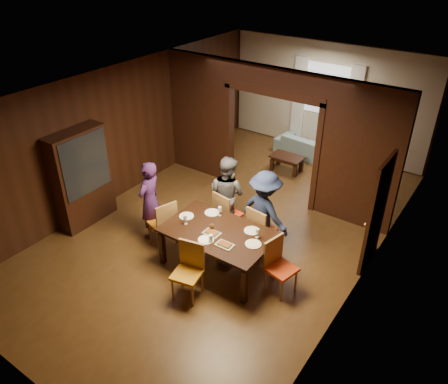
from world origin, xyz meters
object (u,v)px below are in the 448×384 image
Objects in this scene: person_purple at (150,200)px; person_navy at (264,212)px; chair_far_l at (228,213)px; person_grey at (227,194)px; dining_table at (218,249)px; chair_near at (187,273)px; coffee_table at (287,163)px; chair_left at (162,222)px; sofa at (312,148)px; chair_far_r at (262,228)px; chair_right at (281,267)px; hutch at (82,178)px.

person_navy is (1.99, 0.90, 0.01)m from person_purple.
chair_far_l is at bearing 13.41° from person_navy.
person_grey is 0.84× the size of dining_table.
chair_far_l and chair_near have the same top height.
coffee_table is 0.82× the size of chair_near.
dining_table is at bearing 123.74° from chair_far_l.
coffee_table is at bearing -74.51° from chair_far_l.
person_grey is 0.92m from person_navy.
coffee_table is 4.06m from chair_left.
sofa reaches higher than coffee_table.
chair_far_l is (0.13, -0.14, -0.32)m from person_grey.
sofa is 4.25m from chair_far_r.
chair_left is 2.48m from chair_right.
chair_right is at bearing 111.00° from chair_left.
chair_far_r is at bearing 136.22° from chair_left.
chair_far_l is at bearing 25.54° from hutch.
chair_far_l is at bearing 137.17° from person_grey.
chair_left reaches higher than dining_table.
chair_far_l is (0.32, -3.05, 0.28)m from coffee_table.
person_purple is 5.11m from sofa.
chair_near is (0.03, -0.91, 0.10)m from dining_table.
person_navy reaches higher than person_purple.
person_navy is at bearing 66.94° from chair_near.
person_grey is at bearing -86.24° from coffee_table.
hutch reaches higher than person_grey.
person_navy is 4.19m from sofa.
dining_table is 1.96× the size of chair_left.
chair_left is at bearing 88.06° from sofa.
sofa is 5.10m from chair_left.
chair_right is (1.74, -4.91, 0.20)m from sofa.
chair_right reaches higher than dining_table.
chair_far_r is at bearing 171.43° from person_grey.
person_purple is 0.80× the size of hutch.
coffee_table is at bearing 158.84° from person_purple.
person_grey is 0.80× the size of hutch.
sofa is (-0.90, 4.06, -0.52)m from person_navy.
person_purple is at bearing 179.28° from dining_table.
chair_far_l is at bearing 114.22° from dining_table.
chair_far_r is at bearing 59.95° from chair_right.
hutch is (-2.66, -1.27, 0.52)m from chair_far_l.
sofa is 2.46× the size of coffee_table.
person_navy is 0.82× the size of sofa.
sofa is at bearing -70.27° from chair_far_r.
person_navy reaches higher than sofa.
chair_left is (-0.73, -5.04, 0.20)m from sofa.
person_grey reaches higher than chair_near.
chair_right is (2.83, 0.06, -0.31)m from person_purple.
chair_left is 1.88m from chair_far_r.
sofa is 2.03× the size of chair_left.
person_grey is at bearing 124.88° from person_purple.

